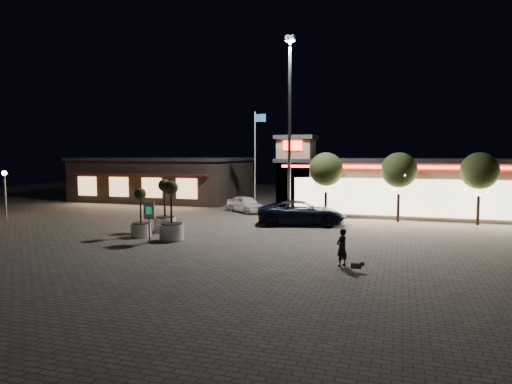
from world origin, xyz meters
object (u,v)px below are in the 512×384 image
(white_sedan, at_px, (245,204))
(pedestrian, at_px, (342,247))
(pickup_truck, at_px, (302,213))
(planter_left, at_px, (141,222))
(planter_mid, at_px, (172,222))
(valet_sign, at_px, (149,214))

(white_sedan, xyz_separation_m, pedestrian, (9.48, -15.31, 0.12))
(pickup_truck, xyz_separation_m, white_sedan, (-5.59, 4.88, -0.13))
(white_sedan, height_order, planter_left, planter_left)
(planter_mid, xyz_separation_m, valet_sign, (-0.83, -0.90, 0.52))
(planter_left, distance_m, planter_mid, 2.16)
(pickup_truck, height_order, planter_mid, planter_mid)
(planter_mid, bearing_deg, pickup_truck, 53.02)
(planter_mid, bearing_deg, planter_left, 170.40)
(white_sedan, distance_m, planter_left, 12.15)
(planter_mid, distance_m, valet_sign, 1.33)
(pickup_truck, distance_m, planter_left, 10.48)
(planter_mid, bearing_deg, white_sedan, 89.93)
(pickup_truck, height_order, pedestrian, pickup_truck)
(valet_sign, bearing_deg, planter_mid, 47.07)
(planter_left, bearing_deg, planter_mid, -9.60)
(pedestrian, bearing_deg, white_sedan, -114.67)
(white_sedan, relative_size, planter_left, 1.42)
(pedestrian, bearing_deg, planter_left, -72.54)
(pickup_truck, xyz_separation_m, planter_left, (-7.72, -7.08, 0.05))
(pickup_truck, distance_m, valet_sign, 10.55)
(planter_left, bearing_deg, white_sedan, 79.87)
(pedestrian, bearing_deg, pickup_truck, -125.96)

